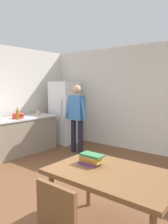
% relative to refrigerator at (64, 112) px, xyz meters
% --- Properties ---
extents(ground_plane, '(14.00, 14.00, 0.00)m').
position_rel_refrigerator_xyz_m(ground_plane, '(1.90, -2.40, -0.90)').
color(ground_plane, brown).
extents(wall_back, '(6.40, 0.12, 2.70)m').
position_rel_refrigerator_xyz_m(wall_back, '(1.90, 0.60, 0.45)').
color(wall_back, silver).
rests_on(wall_back, ground_plane).
extents(kitchen_counter, '(0.64, 2.20, 0.90)m').
position_rel_refrigerator_xyz_m(kitchen_counter, '(-0.10, -1.60, -0.45)').
color(kitchen_counter, gray).
rests_on(kitchen_counter, ground_plane).
extents(refrigerator, '(0.70, 0.67, 1.80)m').
position_rel_refrigerator_xyz_m(refrigerator, '(0.00, 0.00, 0.00)').
color(refrigerator, white).
rests_on(refrigerator, ground_plane).
extents(person, '(0.70, 0.22, 1.70)m').
position_rel_refrigerator_xyz_m(person, '(0.95, -0.55, 0.08)').
color(person, '#1E1E2D').
rests_on(person, ground_plane).
extents(dining_table, '(1.40, 0.90, 0.75)m').
position_rel_refrigerator_xyz_m(dining_table, '(3.30, -2.70, -0.23)').
color(dining_table, brown).
rests_on(dining_table, ground_plane).
extents(cooking_pot, '(0.40, 0.28, 0.12)m').
position_rel_refrigerator_xyz_m(cooking_pot, '(-0.06, -1.55, 0.06)').
color(cooking_pot, red).
rests_on(cooking_pot, kitchen_counter).
extents(utensil_jar, '(0.11, 0.11, 0.32)m').
position_rel_refrigerator_xyz_m(utensil_jar, '(-0.04, -0.93, 0.08)').
color(utensil_jar, tan).
rests_on(utensil_jar, kitchen_counter).
extents(bottle_oil_amber, '(0.06, 0.06, 0.28)m').
position_rel_refrigerator_xyz_m(bottle_oil_amber, '(0.13, -1.70, 0.12)').
color(bottle_oil_amber, '#996619').
rests_on(bottle_oil_amber, kitchen_counter).
extents(bottle_water_clear, '(0.07, 0.07, 0.30)m').
position_rel_refrigerator_xyz_m(bottle_water_clear, '(-0.07, -2.02, 0.13)').
color(bottle_water_clear, silver).
rests_on(bottle_water_clear, kitchen_counter).
extents(book_stack, '(0.29, 0.18, 0.13)m').
position_rel_refrigerator_xyz_m(book_stack, '(2.97, -2.66, -0.08)').
color(book_stack, '#753D7F').
rests_on(book_stack, dining_table).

